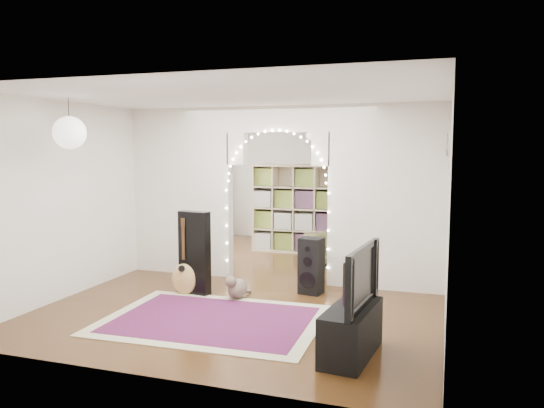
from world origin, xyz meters
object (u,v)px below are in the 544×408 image
(acoustic_guitar, at_px, (184,267))
(dining_table, at_px, (284,210))
(dining_chair_right, at_px, (323,249))
(media_console, at_px, (351,332))
(dining_chair_left, at_px, (302,238))
(bookcase, at_px, (296,208))
(floor_speaker, at_px, (311,266))

(acoustic_guitar, distance_m, dining_table, 4.73)
(dining_chair_right, bearing_deg, dining_table, 99.32)
(media_console, bearing_deg, dining_chair_left, 116.15)
(bookcase, distance_m, dining_table, 1.41)
(bookcase, xyz_separation_m, dining_chair_right, (0.78, -0.98, -0.59))
(floor_speaker, xyz_separation_m, dining_table, (-1.67, 4.10, 0.28))
(media_console, height_order, dining_chair_right, dining_chair_right)
(bookcase, bearing_deg, dining_table, 112.54)
(floor_speaker, height_order, dining_table, floor_speaker)
(bookcase, distance_m, dining_chair_right, 1.38)
(dining_chair_right, bearing_deg, media_console, -96.18)
(dining_chair_left, bearing_deg, dining_table, 134.49)
(dining_chair_right, bearing_deg, dining_chair_left, 96.42)
(bookcase, height_order, dining_table, bookcase)
(acoustic_guitar, xyz_separation_m, dining_chair_left, (0.73, 3.74, -0.17))
(dining_chair_right, bearing_deg, acoustic_guitar, -142.83)
(floor_speaker, bearing_deg, bookcase, 119.47)
(floor_speaker, relative_size, dining_table, 0.62)
(dining_table, bearing_deg, dining_chair_right, -49.74)
(floor_speaker, xyz_separation_m, media_console, (0.94, -2.09, -0.15))
(media_console, height_order, bookcase, bookcase)
(floor_speaker, distance_m, dining_chair_right, 1.90)
(media_console, relative_size, dining_chair_left, 1.98)
(acoustic_guitar, relative_size, floor_speaker, 1.16)
(media_console, bearing_deg, floor_speaker, 120.25)
(dining_table, relative_size, dining_chair_left, 2.58)
(media_console, bearing_deg, dining_chair_right, 112.91)
(bookcase, relative_size, dining_table, 1.34)
(floor_speaker, distance_m, dining_chair_left, 3.27)
(dining_chair_left, xyz_separation_m, dining_chair_right, (0.70, -1.25, 0.05))
(bookcase, bearing_deg, media_console, -72.58)
(bookcase, relative_size, dining_chair_left, 3.45)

